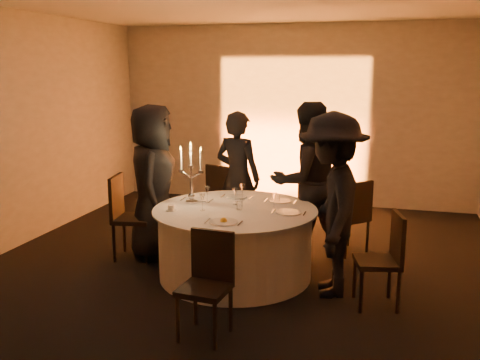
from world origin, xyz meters
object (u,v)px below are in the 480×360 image
(banquet_table, at_px, (235,242))
(guest_left, at_px, (153,182))
(chair_left, at_px, (127,212))
(guest_right, at_px, (331,205))
(guest_back_right, at_px, (306,181))
(chair_right, at_px, (385,254))
(candelabra, at_px, (191,182))
(chair_back_right, at_px, (352,213))
(guest_back_left, at_px, (238,178))
(chair_front, at_px, (208,278))
(chair_back_left, at_px, (224,194))
(coffee_cup, at_px, (171,208))

(banquet_table, relative_size, guest_left, 0.97)
(chair_left, relative_size, guest_right, 0.55)
(guest_left, distance_m, guest_back_right, 1.84)
(chair_right, relative_size, candelabra, 1.32)
(guest_back_right, height_order, guest_right, guest_back_right)
(chair_left, xyz_separation_m, chair_back_right, (2.63, 0.85, -0.05))
(guest_back_left, bearing_deg, guest_right, 149.54)
(chair_back_right, height_order, guest_back_left, guest_back_left)
(guest_left, bearing_deg, chair_right, -121.28)
(chair_right, height_order, candelabra, candelabra)
(guest_back_left, bearing_deg, banquet_table, 118.82)
(guest_back_right, bearing_deg, guest_left, -23.98)
(banquet_table, xyz_separation_m, chair_front, (0.14, -1.34, 0.13))
(chair_back_right, height_order, guest_left, guest_left)
(chair_back_left, xyz_separation_m, coffee_cup, (-0.04, -1.77, 0.25))
(guest_back_left, bearing_deg, chair_right, 155.80)
(chair_left, bearing_deg, coffee_cup, -131.03)
(chair_back_right, bearing_deg, chair_left, -27.64)
(chair_left, bearing_deg, chair_back_left, -42.35)
(banquet_table, bearing_deg, chair_back_left, 111.85)
(guest_left, xyz_separation_m, coffee_cup, (0.49, -0.61, -0.13))
(chair_left, bearing_deg, guest_back_left, -59.74)
(guest_back_right, bearing_deg, chair_front, 38.01)
(chair_right, distance_m, candelabra, 2.26)
(chair_back_right, height_order, chair_right, chair_back_right)
(chair_left, xyz_separation_m, candelabra, (0.88, -0.10, 0.44))
(chair_left, relative_size, chair_back_right, 1.09)
(coffee_cup, bearing_deg, guest_left, 128.72)
(chair_back_left, bearing_deg, chair_front, 124.74)
(guest_right, bearing_deg, coffee_cup, -97.46)
(chair_left, relative_size, chair_right, 1.10)
(chair_back_right, xyz_separation_m, coffee_cup, (-1.84, -1.33, 0.27))
(banquet_table, height_order, guest_right, guest_right)
(coffee_cup, bearing_deg, chair_back_left, 88.79)
(chair_right, height_order, chair_front, chair_right)
(candelabra, bearing_deg, chair_front, -64.55)
(chair_left, distance_m, guest_right, 2.55)
(coffee_cup, bearing_deg, guest_back_right, 39.74)
(chair_right, bearing_deg, coffee_cup, -106.13)
(coffee_cup, bearing_deg, candelabra, 76.51)
(guest_back_left, bearing_deg, chair_back_right, -169.41)
(guest_back_right, height_order, coffee_cup, guest_back_right)
(guest_back_right, bearing_deg, candelabra, -8.71)
(chair_left, height_order, guest_back_right, guest_back_right)
(banquet_table, relative_size, guest_right, 0.97)
(chair_front, distance_m, guest_right, 1.53)
(banquet_table, xyz_separation_m, chair_right, (1.61, -0.36, 0.14))
(candelabra, bearing_deg, coffee_cup, -103.49)
(chair_back_right, xyz_separation_m, guest_left, (-2.32, -0.72, 0.40))
(chair_left, distance_m, chair_back_left, 1.53)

